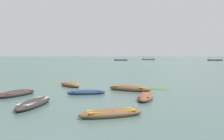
# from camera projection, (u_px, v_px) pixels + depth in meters

# --- Properties ---
(ground_plane) EXTENTS (6000.00, 6000.00, 0.00)m
(ground_plane) POSITION_uv_depth(u_px,v_px,m) (107.00, 56.00, 1504.75)
(ground_plane) COLOR #425B56
(mountain_1) EXTENTS (2276.86, 2276.86, 613.35)m
(mountain_1) POSITION_uv_depth(u_px,v_px,m) (24.00, 19.00, 2070.38)
(mountain_1) COLOR #56665B
(mountain_1) RESTS_ON ground
(mountain_2) EXTENTS (1230.43, 1230.43, 364.16)m
(mountain_2) POSITION_uv_depth(u_px,v_px,m) (149.00, 34.00, 2085.75)
(mountain_2) COLOR slate
(mountain_2) RESTS_ON ground
(rowboat_0) EXTENTS (4.48, 3.45, 0.67)m
(rowboat_0) POSITION_uv_depth(u_px,v_px,m) (130.00, 88.00, 24.20)
(rowboat_0) COLOR brown
(rowboat_0) RESTS_ON ground
(rowboat_3) EXTENTS (3.48, 1.46, 0.50)m
(rowboat_3) POSITION_uv_depth(u_px,v_px,m) (86.00, 92.00, 21.92)
(rowboat_3) COLOR navy
(rowboat_3) RESTS_ON ground
(rowboat_4) EXTENTS (2.93, 4.02, 0.60)m
(rowboat_4) POSITION_uv_depth(u_px,v_px,m) (17.00, 93.00, 21.11)
(rowboat_4) COLOR #2D2826
(rowboat_4) RESTS_ON ground
(rowboat_5) EXTENTS (1.95, 4.61, 0.61)m
(rowboat_5) POSITION_uv_depth(u_px,v_px,m) (34.00, 103.00, 16.71)
(rowboat_5) COLOR #2D2826
(rowboat_5) RESTS_ON ground
(rowboat_6) EXTENTS (3.88, 2.14, 0.56)m
(rowboat_6) POSITION_uv_depth(u_px,v_px,m) (111.00, 113.00, 13.90)
(rowboat_6) COLOR brown
(rowboat_6) RESTS_ON ground
(rowboat_7) EXTENTS (2.05, 3.73, 0.61)m
(rowboat_7) POSITION_uv_depth(u_px,v_px,m) (146.00, 97.00, 19.35)
(rowboat_7) COLOR brown
(rowboat_7) RESTS_ON ground
(rowboat_8) EXTENTS (3.08, 3.61, 0.59)m
(rowboat_8) POSITION_uv_depth(u_px,v_px,m) (70.00, 85.00, 27.48)
(rowboat_8) COLOR brown
(rowboat_8) RESTS_ON ground
(ferry_0) EXTENTS (10.73, 5.87, 2.54)m
(ferry_0) POSITION_uv_depth(u_px,v_px,m) (148.00, 59.00, 198.97)
(ferry_0) COLOR brown
(ferry_0) RESTS_ON ground
(ferry_1) EXTENTS (9.17, 3.45, 2.54)m
(ferry_1) POSITION_uv_depth(u_px,v_px,m) (215.00, 60.00, 169.20)
(ferry_1) COLOR #2D2826
(ferry_1) RESTS_ON ground
(ferry_2) EXTENTS (9.25, 3.22, 2.54)m
(ferry_2) POSITION_uv_depth(u_px,v_px,m) (121.00, 60.00, 171.78)
(ferry_2) COLOR navy
(ferry_2) RESTS_ON ground
(weed_patch_3) EXTENTS (2.79, 2.64, 0.14)m
(weed_patch_3) POSITION_uv_depth(u_px,v_px,m) (160.00, 89.00, 25.11)
(weed_patch_3) COLOR #38662D
(weed_patch_3) RESTS_ON ground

